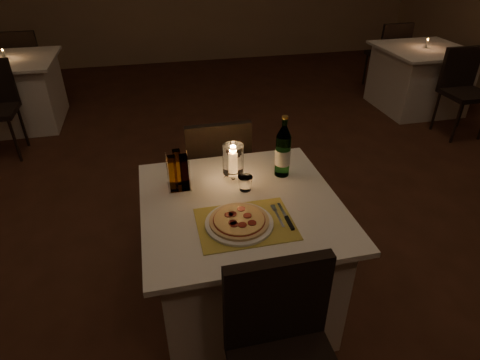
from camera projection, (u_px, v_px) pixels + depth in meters
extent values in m
cube|color=#432215|center=(259.00, 261.00, 2.74)|extent=(8.00, 10.00, 0.02)
cube|color=silver|center=(241.00, 258.00, 2.24)|extent=(0.88, 0.88, 0.71)
cube|color=silver|center=(241.00, 204.00, 2.04)|extent=(1.00, 1.00, 0.03)
cube|color=black|center=(277.00, 302.00, 1.55)|extent=(0.42, 0.05, 0.42)
cube|color=black|center=(215.00, 171.00, 2.84)|extent=(0.42, 0.42, 0.05)
cube|color=black|center=(219.00, 155.00, 2.57)|extent=(0.42, 0.05, 0.42)
cylinder|color=black|center=(234.00, 184.00, 3.14)|extent=(0.03, 0.03, 0.44)
cylinder|color=black|center=(191.00, 189.00, 3.08)|extent=(0.03, 0.03, 0.44)
cylinder|color=black|center=(244.00, 209.00, 2.86)|extent=(0.03, 0.03, 0.44)
cylinder|color=black|center=(197.00, 215.00, 2.80)|extent=(0.03, 0.03, 0.44)
cube|color=gold|center=(245.00, 224.00, 1.88)|extent=(0.45, 0.34, 0.00)
cylinder|color=white|center=(239.00, 223.00, 1.87)|extent=(0.32, 0.32, 0.01)
cylinder|color=#D8B77F|center=(239.00, 221.00, 1.86)|extent=(0.28, 0.28, 0.01)
cylinder|color=maroon|center=(239.00, 220.00, 1.86)|extent=(0.24, 0.24, 0.00)
cylinder|color=#EACC7F|center=(239.00, 219.00, 1.86)|extent=(0.24, 0.24, 0.00)
cylinder|color=maroon|center=(247.00, 216.00, 1.87)|extent=(0.04, 0.04, 0.00)
cylinder|color=maroon|center=(241.00, 209.00, 1.92)|extent=(0.04, 0.04, 0.00)
cylinder|color=maroon|center=(232.00, 214.00, 1.88)|extent=(0.04, 0.04, 0.00)
cylinder|color=maroon|center=(229.00, 215.00, 1.88)|extent=(0.04, 0.04, 0.00)
cylinder|color=maroon|center=(233.00, 223.00, 1.83)|extent=(0.04, 0.04, 0.00)
cylinder|color=maroon|center=(234.00, 224.00, 1.82)|extent=(0.04, 0.04, 0.00)
cylinder|color=maroon|center=(242.00, 225.00, 1.81)|extent=(0.04, 0.04, 0.00)
cylinder|color=maroon|center=(252.00, 223.00, 1.83)|extent=(0.04, 0.04, 0.00)
cube|color=silver|center=(279.00, 218.00, 1.91)|extent=(0.01, 0.14, 0.00)
cube|color=silver|center=(274.00, 208.00, 1.98)|extent=(0.02, 0.05, 0.00)
cube|color=black|center=(290.00, 223.00, 1.87)|extent=(0.02, 0.10, 0.01)
cube|color=silver|center=(282.00, 210.00, 1.97)|extent=(0.01, 0.12, 0.00)
cylinder|color=#61A85A|center=(283.00, 156.00, 2.20)|extent=(0.08, 0.08, 0.24)
cylinder|color=#61A85A|center=(285.00, 123.00, 2.10)|extent=(0.03, 0.03, 0.05)
cylinder|color=gold|center=(285.00, 117.00, 2.08)|extent=(0.03, 0.03, 0.01)
cylinder|color=silver|center=(283.00, 157.00, 2.21)|extent=(0.08, 0.08, 0.09)
cylinder|color=white|center=(233.00, 180.00, 2.21)|extent=(0.11, 0.11, 0.01)
cylinder|color=white|center=(233.00, 175.00, 2.19)|extent=(0.02, 0.02, 0.04)
cylinder|color=white|center=(233.00, 159.00, 2.14)|extent=(0.11, 0.11, 0.16)
cylinder|color=white|center=(233.00, 162.00, 2.15)|extent=(0.03, 0.03, 0.12)
ellipsoid|color=orange|center=(233.00, 149.00, 2.11)|extent=(0.02, 0.02, 0.03)
cube|color=white|center=(180.00, 186.00, 2.15)|extent=(0.12, 0.12, 0.01)
cylinder|color=white|center=(169.00, 178.00, 2.05)|extent=(0.01, 0.01, 0.18)
cylinder|color=white|center=(190.00, 176.00, 2.07)|extent=(0.01, 0.01, 0.18)
cylinder|color=white|center=(167.00, 168.00, 2.14)|extent=(0.01, 0.01, 0.18)
cylinder|color=white|center=(187.00, 165.00, 2.16)|extent=(0.01, 0.01, 0.18)
cube|color=#BF8C33|center=(173.00, 173.00, 2.07)|extent=(0.04, 0.04, 0.20)
cube|color=#3F1E14|center=(184.00, 172.00, 2.08)|extent=(0.04, 0.04, 0.20)
cube|color=#BF8C33|center=(178.00, 167.00, 2.12)|extent=(0.04, 0.04, 0.20)
cube|color=silver|center=(16.00, 94.00, 4.49)|extent=(0.88, 0.88, 0.71)
cube|color=silver|center=(5.00, 61.00, 4.29)|extent=(1.00, 1.00, 0.03)
cylinder|color=black|center=(15.00, 141.00, 3.79)|extent=(0.03, 0.03, 0.44)
cylinder|color=black|center=(23.00, 126.00, 4.07)|extent=(0.03, 0.03, 0.44)
cube|color=black|center=(28.00, 65.00, 5.09)|extent=(0.42, 0.42, 0.05)
cube|color=black|center=(20.00, 50.00, 4.82)|extent=(0.42, 0.05, 0.42)
cylinder|color=black|center=(49.00, 78.00, 5.39)|extent=(0.03, 0.03, 0.44)
cylinder|color=black|center=(22.00, 80.00, 5.33)|extent=(0.03, 0.03, 0.44)
cylinder|color=black|center=(45.00, 86.00, 5.11)|extent=(0.03, 0.03, 0.44)
cylinder|color=black|center=(16.00, 88.00, 5.05)|extent=(0.03, 0.03, 0.44)
cylinder|color=white|center=(4.00, 55.00, 4.26)|extent=(0.03, 0.03, 0.09)
ellipsoid|color=orange|center=(2.00, 50.00, 4.23)|extent=(0.01, 0.01, 0.02)
cube|color=silver|center=(418.00, 80.00, 4.89)|extent=(0.88, 0.88, 0.71)
cube|color=silver|center=(426.00, 49.00, 4.70)|extent=(1.00, 1.00, 0.03)
cube|color=black|center=(466.00, 94.00, 4.18)|extent=(0.42, 0.42, 0.05)
cube|color=black|center=(460.00, 67.00, 4.21)|extent=(0.42, 0.05, 0.42)
cylinder|color=black|center=(456.00, 123.00, 4.13)|extent=(0.03, 0.03, 0.44)
cylinder|color=black|center=(435.00, 111.00, 4.41)|extent=(0.03, 0.03, 0.44)
cylinder|color=black|center=(462.00, 108.00, 4.48)|extent=(0.03, 0.03, 0.44)
cube|color=black|center=(385.00, 55.00, 5.50)|extent=(0.42, 0.42, 0.05)
cube|color=black|center=(396.00, 40.00, 5.22)|extent=(0.42, 0.05, 0.42)
cylinder|color=black|center=(387.00, 68.00, 5.80)|extent=(0.03, 0.03, 0.44)
cylinder|color=black|center=(365.00, 69.00, 5.73)|extent=(0.03, 0.03, 0.44)
cylinder|color=black|center=(400.00, 75.00, 5.52)|extent=(0.03, 0.03, 0.44)
cylinder|color=black|center=(377.00, 76.00, 5.45)|extent=(0.03, 0.03, 0.44)
cylinder|color=white|center=(427.00, 44.00, 4.67)|extent=(0.03, 0.03, 0.09)
ellipsoid|color=orange|center=(428.00, 39.00, 4.64)|extent=(0.01, 0.01, 0.02)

